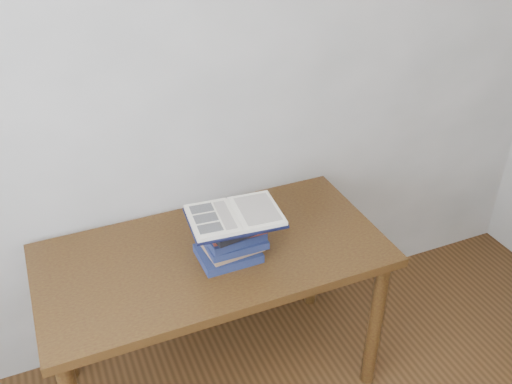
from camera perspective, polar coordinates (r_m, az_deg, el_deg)
name	(u,v)px	position (r m, az deg, el deg)	size (l,w,h in m)	color
desk	(214,272)	(2.25, -4.23, -7.94)	(1.32, 0.66, 0.71)	#4C3513
book_stack	(232,237)	(2.11, -2.39, -4.57)	(0.25, 0.21, 0.18)	#171643
open_book	(235,216)	(2.04, -2.14, -2.41)	(0.35, 0.26, 0.03)	black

